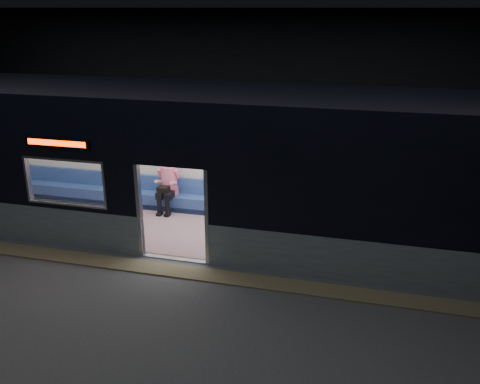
% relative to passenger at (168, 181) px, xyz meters
% --- Properties ---
extents(station_floor, '(24.00, 14.00, 0.01)m').
position_rel_passenger_xyz_m(station_floor, '(1.12, -3.55, -0.83)').
color(station_floor, '#47494C').
rests_on(station_floor, ground).
extents(station_envelope, '(24.00, 14.00, 5.00)m').
position_rel_passenger_xyz_m(station_envelope, '(1.12, -3.55, 2.84)').
color(station_envelope, black).
rests_on(station_envelope, station_floor).
extents(tactile_strip, '(22.80, 0.50, 0.03)m').
position_rel_passenger_xyz_m(tactile_strip, '(1.12, -3.00, -0.81)').
color(tactile_strip, '#8C7F59').
rests_on(tactile_strip, station_floor).
extents(metro_car, '(18.00, 3.04, 3.35)m').
position_rel_passenger_xyz_m(metro_car, '(1.12, -1.00, 1.02)').
color(metro_car, '#92A6AE').
rests_on(metro_car, station_floor).
extents(passenger, '(0.42, 0.72, 1.42)m').
position_rel_passenger_xyz_m(passenger, '(0.00, 0.00, 0.00)').
color(passenger, black).
rests_on(passenger, metro_car).
extents(handbag, '(0.33, 0.31, 0.14)m').
position_rel_passenger_xyz_m(handbag, '(-0.04, -0.24, -0.13)').
color(handbag, black).
rests_on(handbag, passenger).
extents(transit_map, '(0.96, 0.03, 0.62)m').
position_rel_passenger_xyz_m(transit_map, '(5.60, 0.31, 0.64)').
color(transit_map, white).
rests_on(transit_map, metro_car).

